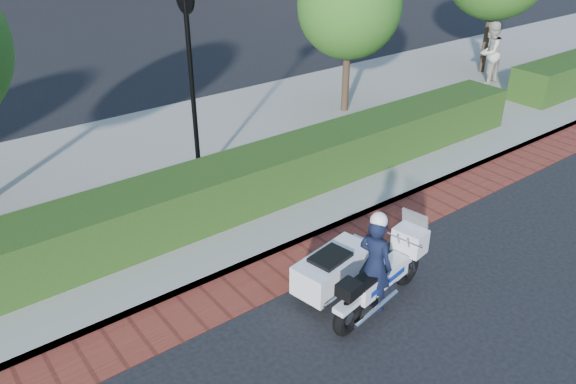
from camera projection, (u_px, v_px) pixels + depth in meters
ground at (317, 332)px, 8.26m from camera, size 120.00×120.00×0.00m
brick_strip at (259, 282)px, 9.30m from camera, size 60.00×1.00×0.01m
sidewalk at (142, 181)px, 12.42m from camera, size 60.00×8.00×0.15m
hedge_main at (193, 200)px, 10.47m from camera, size 18.00×1.20×1.00m
lamppost at (189, 51)px, 11.03m from camera, size 1.02×0.70×4.21m
tree_c at (349, 6)px, 14.85m from camera, size 2.80×2.80×4.30m
police_motorcycle at (360, 269)px, 8.61m from camera, size 2.19×1.57×1.78m
pedestrian at (489, 53)px, 18.06m from camera, size 1.06×0.89×1.98m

